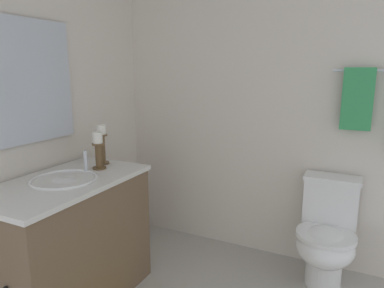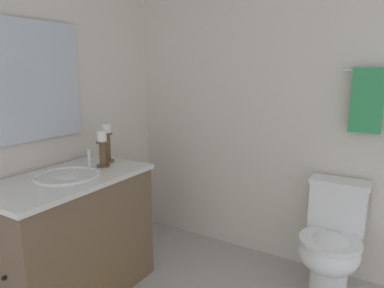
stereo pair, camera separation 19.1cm
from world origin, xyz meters
name	(u,v)px [view 2 (the right image)]	position (x,y,z in m)	size (l,w,h in m)	color
wall_back	(298,106)	(0.00, 1.17, 1.23)	(2.83, 0.04, 2.45)	silver
wall_left	(35,110)	(-1.42, 0.00, 1.23)	(0.04, 2.33, 2.45)	silver
vanity_cabinet	(72,238)	(-1.09, -0.04, 0.42)	(0.58, 1.03, 0.83)	brown
sink_basin	(67,182)	(-1.09, -0.04, 0.79)	(0.40, 0.40, 0.24)	white
mirror	(30,81)	(-1.37, -0.04, 1.41)	(0.02, 0.75, 0.76)	silver
candle_holder_tall	(107,142)	(-1.13, 0.35, 0.98)	(0.09, 0.09, 0.28)	brown
candle_holder_short	(102,148)	(-1.06, 0.24, 0.96)	(0.09, 0.09, 0.25)	brown
toilet	(332,242)	(0.35, 0.88, 0.37)	(0.39, 0.54, 0.75)	white
towel_near_vanity	(367,101)	(0.46, 1.09, 1.29)	(0.20, 0.03, 0.42)	#389E59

